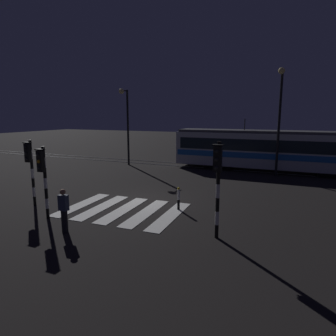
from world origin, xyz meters
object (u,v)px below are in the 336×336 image
(traffic_light_kerb_mid_left, at_px, (43,172))
(bollard_island_edge, at_px, (179,199))
(street_lamp_trackside_right, at_px, (280,110))
(tram, at_px, (274,150))
(pedestrian_waiting_at_kerb, at_px, (64,210))
(traffic_light_corner_near_left, at_px, (30,163))
(traffic_light_corner_near_right, at_px, (218,176))
(street_lamp_trackside_left, at_px, (126,117))

(traffic_light_kerb_mid_left, distance_m, bollard_island_edge, 6.11)
(street_lamp_trackside_right, xyz_separation_m, tram, (-0.37, 2.05, -3.02))
(street_lamp_trackside_right, height_order, pedestrian_waiting_at_kerb, street_lamp_trackside_right)
(traffic_light_corner_near_left, height_order, bollard_island_edge, traffic_light_corner_near_left)
(traffic_light_kerb_mid_left, height_order, pedestrian_waiting_at_kerb, traffic_light_kerb_mid_left)
(traffic_light_kerb_mid_left, xyz_separation_m, bollard_island_edge, (4.78, 3.48, -1.52))
(traffic_light_corner_near_right, xyz_separation_m, traffic_light_corner_near_left, (-9.30, 0.19, -0.18))
(traffic_light_corner_near_left, bearing_deg, traffic_light_kerb_mid_left, -29.33)
(street_lamp_trackside_right, xyz_separation_m, bollard_island_edge, (-3.63, -9.96, -4.21))
(tram, bearing_deg, traffic_light_kerb_mid_left, -117.44)
(street_lamp_trackside_right, bearing_deg, traffic_light_kerb_mid_left, -122.04)
(street_lamp_trackside_left, relative_size, bollard_island_edge, 5.98)
(street_lamp_trackside_left, xyz_separation_m, pedestrian_waiting_at_kerb, (5.97, -14.23, -3.38))
(street_lamp_trackside_right, distance_m, bollard_island_edge, 11.40)
(street_lamp_trackside_left, height_order, tram, street_lamp_trackside_left)
(traffic_light_corner_near_right, height_order, bollard_island_edge, traffic_light_corner_near_right)
(tram, xyz_separation_m, pedestrian_waiting_at_kerb, (-6.25, -16.30, -0.87))
(traffic_light_corner_near_left, relative_size, tram, 0.21)
(traffic_light_kerb_mid_left, xyz_separation_m, street_lamp_trackside_left, (-4.17, 13.42, 2.17))
(traffic_light_corner_near_left, height_order, street_lamp_trackside_right, street_lamp_trackside_right)
(traffic_light_kerb_mid_left, bearing_deg, traffic_light_corner_near_left, 150.67)
(street_lamp_trackside_left, distance_m, bollard_island_edge, 13.87)
(traffic_light_corner_near_right, distance_m, traffic_light_kerb_mid_left, 7.33)
(pedestrian_waiting_at_kerb, distance_m, bollard_island_edge, 5.23)
(traffic_light_corner_near_right, height_order, tram, tram)
(traffic_light_kerb_mid_left, relative_size, pedestrian_waiting_at_kerb, 1.85)
(street_lamp_trackside_left, distance_m, pedestrian_waiting_at_kerb, 15.80)
(traffic_light_corner_near_left, bearing_deg, street_lamp_trackside_left, 99.85)
(traffic_light_kerb_mid_left, relative_size, street_lamp_trackside_left, 0.48)
(traffic_light_corner_near_left, relative_size, street_lamp_trackside_left, 0.49)
(traffic_light_corner_near_left, relative_size, traffic_light_kerb_mid_left, 1.04)
(traffic_light_corner_near_left, distance_m, traffic_light_kerb_mid_left, 2.34)
(traffic_light_corner_near_left, distance_m, street_lamp_trackside_left, 12.64)
(bollard_island_edge, bearing_deg, traffic_light_kerb_mid_left, -143.89)
(pedestrian_waiting_at_kerb, bearing_deg, street_lamp_trackside_left, 112.75)
(traffic_light_corner_near_right, xyz_separation_m, tram, (0.78, 14.54, -0.59))
(traffic_light_corner_near_left, xyz_separation_m, traffic_light_kerb_mid_left, (2.04, -1.14, -0.07))
(traffic_light_corner_near_left, xyz_separation_m, street_lamp_trackside_left, (-2.13, 12.28, 2.10))
(street_lamp_trackside_left, bearing_deg, bollard_island_edge, -48.01)
(street_lamp_trackside_right, bearing_deg, traffic_light_corner_near_left, -130.35)
(street_lamp_trackside_right, bearing_deg, pedestrian_waiting_at_kerb, -114.89)
(street_lamp_trackside_left, bearing_deg, tram, 9.63)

